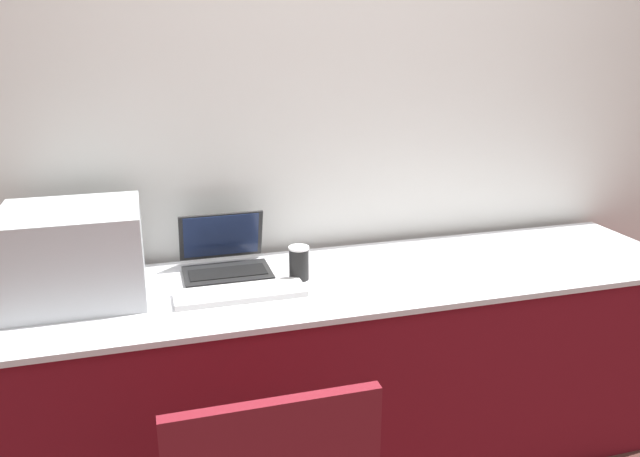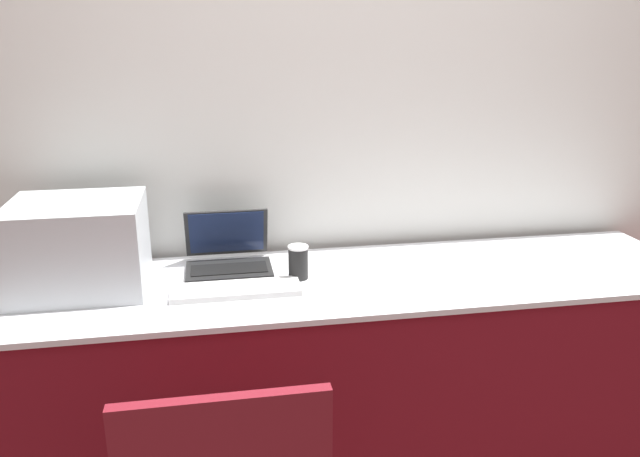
{
  "view_description": "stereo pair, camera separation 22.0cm",
  "coord_description": "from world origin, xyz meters",
  "px_view_note": "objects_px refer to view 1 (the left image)",
  "views": [
    {
      "loc": [
        -0.72,
        -1.68,
        1.6
      ],
      "look_at": [
        -0.14,
        0.35,
        0.94
      ],
      "focal_mm": 35.0,
      "sensor_mm": 36.0,
      "label": 1
    },
    {
      "loc": [
        -0.51,
        -1.73,
        1.6
      ],
      "look_at": [
        -0.14,
        0.35,
        0.94
      ],
      "focal_mm": 35.0,
      "sensor_mm": 36.0,
      "label": 2
    }
  ],
  "objects_px": {
    "printer": "(74,251)",
    "coffee_cup": "(299,263)",
    "laptop_left": "(225,259)",
    "external_keyboard": "(240,293)"
  },
  "relations": [
    {
      "from": "external_keyboard",
      "to": "coffee_cup",
      "type": "distance_m",
      "value": 0.25
    },
    {
      "from": "laptop_left",
      "to": "printer",
      "type": "bearing_deg",
      "value": -168.37
    },
    {
      "from": "laptop_left",
      "to": "coffee_cup",
      "type": "distance_m",
      "value": 0.28
    },
    {
      "from": "printer",
      "to": "coffee_cup",
      "type": "relative_size",
      "value": 3.54
    },
    {
      "from": "laptop_left",
      "to": "external_keyboard",
      "type": "relative_size",
      "value": 0.71
    },
    {
      "from": "printer",
      "to": "coffee_cup",
      "type": "distance_m",
      "value": 0.75
    },
    {
      "from": "laptop_left",
      "to": "coffee_cup",
      "type": "xyz_separation_m",
      "value": [
        0.24,
        -0.15,
        0.01
      ]
    },
    {
      "from": "laptop_left",
      "to": "external_keyboard",
      "type": "distance_m",
      "value": 0.24
    },
    {
      "from": "printer",
      "to": "external_keyboard",
      "type": "relative_size",
      "value": 0.99
    },
    {
      "from": "printer",
      "to": "coffee_cup",
      "type": "xyz_separation_m",
      "value": [
        0.74,
        -0.04,
        -0.1
      ]
    }
  ]
}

